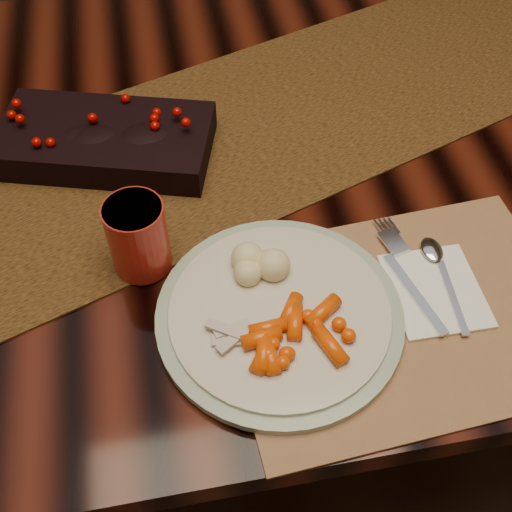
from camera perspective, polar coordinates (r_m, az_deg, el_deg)
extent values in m
plane|color=black|center=(1.59, -0.24, -10.91)|extent=(5.00, 5.00, 0.00)
cube|color=black|center=(1.27, -0.30, -3.06)|extent=(1.80, 1.00, 0.75)
cube|color=black|center=(1.00, -3.49, 10.23)|extent=(1.83, 0.97, 0.00)
cube|color=#88604B|center=(0.81, 12.77, -5.17)|extent=(0.44, 0.34, 0.00)
cylinder|color=beige|center=(0.78, 2.10, -5.19)|extent=(0.35, 0.35, 0.02)
cube|color=white|center=(0.83, 15.62, -2.97)|extent=(0.11, 0.13, 0.00)
cylinder|color=#A02016|center=(0.81, -10.45, 1.69)|extent=(0.08, 0.08, 0.10)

